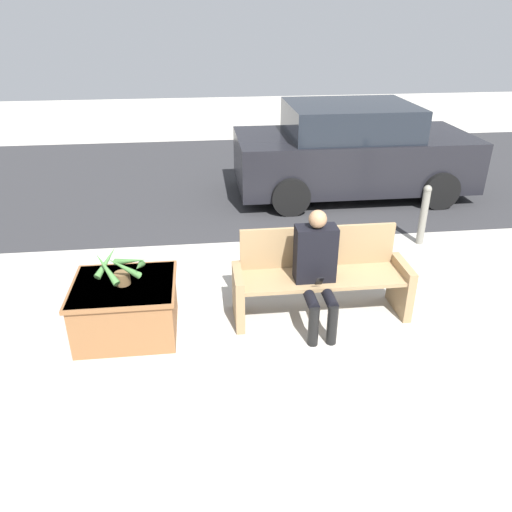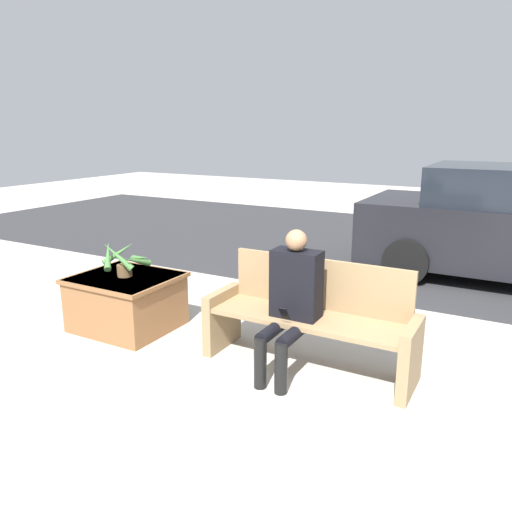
{
  "view_description": "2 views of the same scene",
  "coord_description": "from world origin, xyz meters",
  "views": [
    {
      "loc": [
        -1.45,
        -3.88,
        3.0
      ],
      "look_at": [
        -0.9,
        0.78,
        0.64
      ],
      "focal_mm": 35.0,
      "sensor_mm": 36.0,
      "label": 1
    },
    {
      "loc": [
        1.32,
        -3.18,
        2.05
      ],
      "look_at": [
        -0.85,
        0.74,
        0.9
      ],
      "focal_mm": 35.0,
      "sensor_mm": 36.0,
      "label": 2
    }
  ],
  "objects": [
    {
      "name": "planter_box",
      "position": [
        -2.25,
        0.48,
        0.3
      ],
      "size": [
        1.01,
        0.9,
        0.56
      ],
      "color": "brown",
      "rests_on": "ground_plane"
    },
    {
      "name": "person_seated",
      "position": [
        -0.33,
        0.43,
        0.68
      ],
      "size": [
        0.41,
        0.63,
        1.24
      ],
      "color": "black",
      "rests_on": "ground_plane"
    },
    {
      "name": "potted_plant",
      "position": [
        -2.24,
        0.48,
        0.74
      ],
      "size": [
        0.52,
        0.53,
        0.4
      ],
      "color": "brown",
      "rests_on": "planter_box"
    },
    {
      "name": "ground_plane",
      "position": [
        0.0,
        0.0,
        0.0
      ],
      "size": [
        30.0,
        30.0,
        0.0
      ],
      "primitive_type": "plane",
      "color": "#ADA89E"
    },
    {
      "name": "road_surface",
      "position": [
        0.0,
        5.51,
        0.0
      ],
      "size": [
        20.0,
        6.0,
        0.01
      ],
      "primitive_type": "cube",
      "color": "#2D2D30",
      "rests_on": "ground_plane"
    },
    {
      "name": "bench",
      "position": [
        -0.24,
        0.62,
        0.44
      ],
      "size": [
        1.85,
        0.55,
        0.93
      ],
      "color": "#8C704C",
      "rests_on": "ground_plane"
    }
  ]
}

